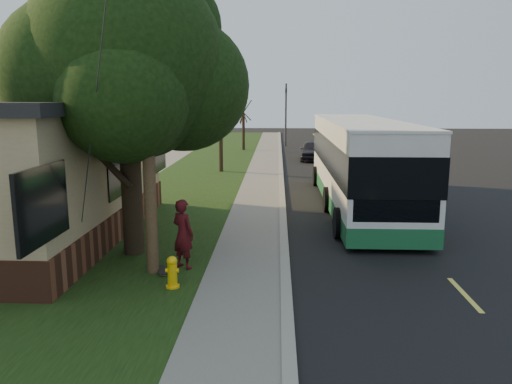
# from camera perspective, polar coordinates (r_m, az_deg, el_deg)

# --- Properties ---
(ground) EXTENTS (120.00, 120.00, 0.00)m
(ground) POSITION_cam_1_polar(r_m,az_deg,el_deg) (11.59, 3.45, -11.31)
(ground) COLOR black
(ground) RESTS_ON ground
(road) EXTENTS (8.00, 80.00, 0.01)m
(road) POSITION_cam_1_polar(r_m,az_deg,el_deg) (21.61, 13.68, -1.11)
(road) COLOR black
(road) RESTS_ON ground
(curb) EXTENTS (0.25, 80.00, 0.12)m
(curb) POSITION_cam_1_polar(r_m,az_deg,el_deg) (21.18, 3.01, -0.90)
(curb) COLOR gray
(curb) RESTS_ON ground
(sidewalk) EXTENTS (2.00, 80.00, 0.08)m
(sidewalk) POSITION_cam_1_polar(r_m,az_deg,el_deg) (21.20, 0.31, -0.93)
(sidewalk) COLOR slate
(sidewalk) RESTS_ON ground
(grass_verge) EXTENTS (5.00, 80.00, 0.07)m
(grass_verge) POSITION_cam_1_polar(r_m,az_deg,el_deg) (21.61, -9.01, -0.85)
(grass_verge) COLOR black
(grass_verge) RESTS_ON ground
(fire_hydrant) EXTENTS (0.32, 0.32, 0.74)m
(fire_hydrant) POSITION_cam_1_polar(r_m,az_deg,el_deg) (11.68, -9.55, -9.00)
(fire_hydrant) COLOR yellow
(fire_hydrant) RESTS_ON grass_verge
(utility_pole) EXTENTS (2.86, 3.21, 9.07)m
(utility_pole) POSITION_cam_1_polar(r_m,az_deg,el_deg) (12.13, -12.53, 11.84)
(utility_pole) COLOR #473321
(utility_pole) RESTS_ON ground
(leafy_tree) EXTENTS (6.30, 6.00, 7.80)m
(leafy_tree) POSITION_cam_1_polar(r_m,az_deg,el_deg) (13.98, -14.37, 13.80)
(leafy_tree) COLOR black
(leafy_tree) RESTS_ON grass_verge
(bare_tree_near) EXTENTS (1.38, 1.21, 4.31)m
(bare_tree_near) POSITION_cam_1_polar(r_m,az_deg,el_deg) (29.01, -4.06, 6.45)
(bare_tree_near) COLOR black
(bare_tree_near) RESTS_ON grass_verge
(bare_tree_far) EXTENTS (1.38, 1.21, 4.03)m
(bare_tree_far) POSITION_cam_1_polar(r_m,az_deg,el_deg) (40.90, -1.45, 7.54)
(bare_tree_far) COLOR black
(bare_tree_far) RESTS_ON grass_verge
(traffic_signal) EXTENTS (0.18, 0.22, 5.50)m
(traffic_signal) POSITION_cam_1_polar(r_m,az_deg,el_deg) (44.76, 3.43, 9.30)
(traffic_signal) COLOR #2D2D30
(traffic_signal) RESTS_ON ground
(transit_bus) EXTENTS (2.96, 12.83, 3.47)m
(transit_bus) POSITION_cam_1_polar(r_m,az_deg,el_deg) (20.27, 11.76, 3.48)
(transit_bus) COLOR silver
(transit_bus) RESTS_ON ground
(skateboarder) EXTENTS (0.78, 0.72, 1.79)m
(skateboarder) POSITION_cam_1_polar(r_m,az_deg,el_deg) (12.75, -8.33, -4.76)
(skateboarder) COLOR #440D12
(skateboarder) RESTS_ON grass_verge
(skateboard_main) EXTENTS (0.40, 0.75, 0.07)m
(skateboard_main) POSITION_cam_1_polar(r_m,az_deg,el_deg) (12.77, -10.71, -8.77)
(skateboard_main) COLOR black
(skateboard_main) RESTS_ON grass_verge
(dumpster) EXTENTS (1.60, 1.27, 1.41)m
(dumpster) POSITION_cam_1_polar(r_m,az_deg,el_deg) (15.61, -26.16, -3.70)
(dumpster) COLOR black
(dumpster) RESTS_ON building_lot
(distant_car) EXTENTS (1.88, 4.11, 1.37)m
(distant_car) POSITION_cam_1_polar(r_m,az_deg,el_deg) (35.07, 6.45, 4.76)
(distant_car) COLOR black
(distant_car) RESTS_ON ground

